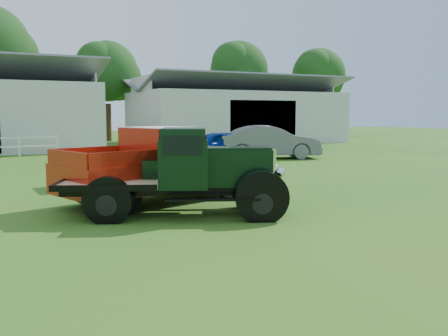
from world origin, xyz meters
name	(u,v)px	position (x,y,z in m)	size (l,w,h in m)	color
ground	(240,222)	(0.00, 0.00, 0.00)	(120.00, 120.00, 0.00)	#2C631B
shed_right	(236,110)	(14.00, 27.00, 2.60)	(16.80, 9.20, 5.20)	#9A9A9A
tree_c	(108,88)	(5.00, 33.00, 4.50)	(5.40, 5.40, 9.00)	#1F571F
tree_d	(239,86)	(18.00, 34.00, 5.00)	(6.00, 6.00, 10.00)	#1F571F
tree_e	(318,89)	(26.00, 32.00, 4.75)	(5.70, 5.70, 9.50)	#1F571F
vintage_flatbed	(180,172)	(-0.88, 1.32, 1.00)	(5.05, 2.00, 2.00)	black
red_pickup	(158,164)	(-0.72, 3.29, 1.00)	(5.47, 2.10, 2.00)	#9D1B0C
white_pickup	(142,159)	(-0.07, 6.87, 0.80)	(4.36, 1.69, 1.60)	beige
misc_car_blue	(229,145)	(6.57, 13.53, 0.73)	(1.72, 4.27, 1.45)	navy
misc_car_grey	(269,142)	(8.58, 12.86, 0.86)	(1.81, 5.20, 1.71)	#58585D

